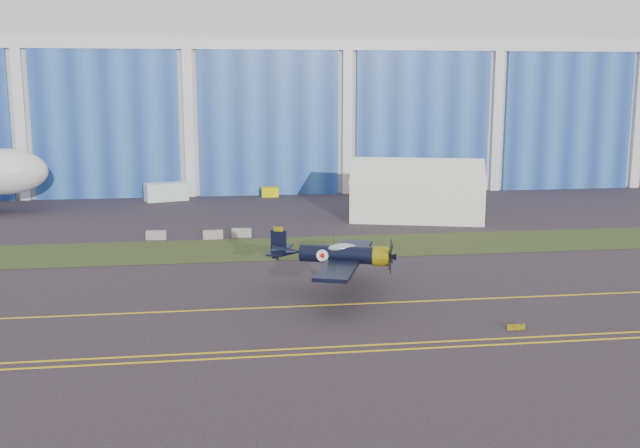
{
  "coord_description": "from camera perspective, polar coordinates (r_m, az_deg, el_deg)",
  "views": [
    {
      "loc": [
        3.26,
        -55.25,
        15.35
      ],
      "look_at": [
        12.08,
        6.7,
        3.64
      ],
      "focal_mm": 42.0,
      "sensor_mm": 36.0,
      "label": 1
    }
  ],
  "objects": [
    {
      "name": "edge_line_far",
      "position": [
        44.59,
        -11.97,
        -9.76
      ],
      "size": [
        80.0,
        0.2,
        0.02
      ],
      "primitive_type": "cube",
      "color": "yellow",
      "rests_on": "ground"
    },
    {
      "name": "taxiway_centreline",
      "position": [
        52.64,
        -11.37,
        -6.56
      ],
      "size": [
        200.0,
        0.2,
        0.02
      ],
      "primitive_type": "cube",
      "color": "yellow",
      "rests_on": "ground"
    },
    {
      "name": "guard_board_right",
      "position": [
        49.51,
        14.7,
        -7.61
      ],
      "size": [
        1.2,
        0.15,
        0.35
      ],
      "primitive_type": "cube",
      "color": "yellow",
      "rests_on": "ground"
    },
    {
      "name": "edge_line_near",
      "position": [
        43.66,
        -12.06,
        -10.21
      ],
      "size": [
        80.0,
        0.2,
        0.02
      ],
      "primitive_type": "cube",
      "color": "yellow",
      "rests_on": "ground"
    },
    {
      "name": "grass_median",
      "position": [
        71.0,
        -10.55,
        -2.05
      ],
      "size": [
        260.0,
        10.0,
        0.02
      ],
      "primitive_type": "cube",
      "color": "#475128",
      "rests_on": "ground"
    },
    {
      "name": "hangar",
      "position": [
        127.07,
        -9.73,
        10.27
      ],
      "size": [
        220.0,
        45.7,
        30.0
      ],
      "color": "silver",
      "rests_on": "ground"
    },
    {
      "name": "tug",
      "position": [
        103.95,
        -3.84,
        2.45
      ],
      "size": [
        2.29,
        1.44,
        1.33
      ],
      "primitive_type": "cube",
      "rotation": [
        0.0,
        0.0,
        0.0
      ],
      "color": "#F8DF00",
      "rests_on": "ground"
    },
    {
      "name": "barrier_c",
      "position": [
        76.67,
        -5.99,
        -0.67
      ],
      "size": [
        2.06,
        0.83,
        0.9
      ],
      "primitive_type": "cube",
      "rotation": [
        0.0,
        0.0,
        -0.12
      ],
      "color": "gray",
      "rests_on": "ground"
    },
    {
      "name": "warbird",
      "position": [
        55.07,
        1.32,
        -2.32
      ],
      "size": [
        14.08,
        15.41,
        3.75
      ],
      "rotation": [
        0.0,
        0.0,
        -0.34
      ],
      "color": "black",
      "rests_on": "ground"
    },
    {
      "name": "barrier_b",
      "position": [
        76.02,
        -8.16,
        -0.81
      ],
      "size": [
        2.03,
        0.73,
        0.9
      ],
      "primitive_type": "cube",
      "rotation": [
        0.0,
        0.0,
        0.06
      ],
      "color": "gray",
      "rests_on": "ground"
    },
    {
      "name": "barrier_a",
      "position": [
        76.81,
        -12.37,
        -0.84
      ],
      "size": [
        2.06,
        0.85,
        0.9
      ],
      "primitive_type": "cube",
      "rotation": [
        0.0,
        0.0,
        -0.13
      ],
      "color": "#9E8F97",
      "rests_on": "ground"
    },
    {
      "name": "shipping_container",
      "position": [
        102.19,
        -11.64,
        2.42
      ],
      "size": [
        5.97,
        3.87,
        2.41
      ],
      "primitive_type": "cube",
      "rotation": [
        0.0,
        0.0,
        0.32
      ],
      "color": "silver",
      "rests_on": "ground"
    },
    {
      "name": "tent",
      "position": [
        87.98,
        7.42,
        2.77
      ],
      "size": [
        17.5,
        14.73,
        7.0
      ],
      "rotation": [
        0.0,
        0.0,
        -0.28
      ],
      "color": "white",
      "rests_on": "ground"
    },
    {
      "name": "ground",
      "position": [
        57.43,
        -11.11,
        -5.11
      ],
      "size": [
        260.0,
        260.0,
        0.0
      ],
      "primitive_type": "plane",
      "color": "#352B33",
      "rests_on": "ground"
    }
  ]
}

